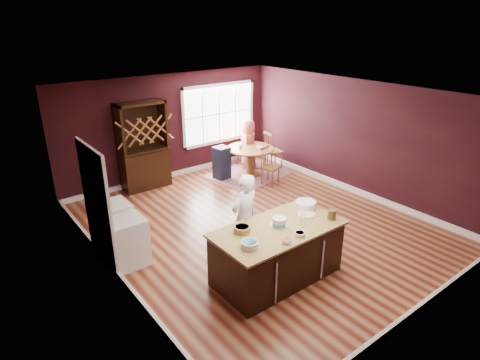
# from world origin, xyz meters

# --- Properties ---
(room_shell) EXTENTS (7.00, 7.00, 7.00)m
(room_shell) POSITION_xyz_m (0.00, 0.00, 1.35)
(room_shell) COLOR #91623D
(room_shell) RESTS_ON ground
(window) EXTENTS (2.36, 0.10, 1.66)m
(window) POSITION_xyz_m (1.50, 3.47, 1.50)
(window) COLOR white
(window) RESTS_ON room_shell
(doorway) EXTENTS (0.08, 1.26, 2.13)m
(doorway) POSITION_xyz_m (-2.97, 0.60, 1.02)
(doorway) COLOR white
(doorway) RESTS_ON room_shell
(kitchen_island) EXTENTS (2.10, 1.10, 0.92)m
(kitchen_island) POSITION_xyz_m (-0.89, -1.57, 0.44)
(kitchen_island) COLOR black
(kitchen_island) RESTS_ON ground
(dining_table) EXTENTS (1.27, 1.27, 0.75)m
(dining_table) POSITION_xyz_m (1.71, 2.33, 0.53)
(dining_table) COLOR brown
(dining_table) RESTS_ON ground
(baker) EXTENTS (0.63, 0.46, 1.60)m
(baker) POSITION_xyz_m (-0.96, -0.81, 0.80)
(baker) COLOR white
(baker) RESTS_ON ground
(layer_cake) EXTENTS (0.31, 0.31, 0.13)m
(layer_cake) POSITION_xyz_m (-0.82, -1.52, 0.98)
(layer_cake) COLOR silver
(layer_cake) RESTS_ON kitchen_island
(bowl_blue) EXTENTS (0.25, 0.25, 0.10)m
(bowl_blue) POSITION_xyz_m (-1.61, -1.75, 0.97)
(bowl_blue) COLOR silver
(bowl_blue) RESTS_ON kitchen_island
(bowl_yellow) EXTENTS (0.26, 0.26, 0.10)m
(bowl_yellow) POSITION_xyz_m (-1.42, -1.33, 0.97)
(bowl_yellow) COLOR olive
(bowl_yellow) RESTS_ON kitchen_island
(bowl_pink) EXTENTS (0.16, 0.16, 0.06)m
(bowl_pink) POSITION_xyz_m (-1.11, -2.00, 0.95)
(bowl_pink) COLOR white
(bowl_pink) RESTS_ON kitchen_island
(bowl_olive) EXTENTS (0.16, 0.16, 0.06)m
(bowl_olive) POSITION_xyz_m (-0.80, -1.96, 0.95)
(bowl_olive) COLOR #F3ECBB
(bowl_olive) RESTS_ON kitchen_island
(drinking_glass) EXTENTS (0.08, 0.08, 0.16)m
(drinking_glass) POSITION_xyz_m (-0.44, -1.68, 1.00)
(drinking_glass) COLOR silver
(drinking_glass) RESTS_ON kitchen_island
(dinner_plate) EXTENTS (0.30, 0.30, 0.02)m
(dinner_plate) POSITION_xyz_m (-0.21, -1.53, 0.93)
(dinner_plate) COLOR beige
(dinner_plate) RESTS_ON kitchen_island
(white_tub) EXTENTS (0.36, 0.36, 0.12)m
(white_tub) POSITION_xyz_m (-0.03, -1.34, 0.98)
(white_tub) COLOR silver
(white_tub) RESTS_ON kitchen_island
(stoneware_crock) EXTENTS (0.14, 0.14, 0.17)m
(stoneware_crock) POSITION_xyz_m (0.00, -1.89, 1.00)
(stoneware_crock) COLOR brown
(stoneware_crock) RESTS_ON kitchen_island
(rug) EXTENTS (2.34, 1.93, 0.01)m
(rug) POSITION_xyz_m (1.71, 2.33, 0.01)
(rug) COLOR brown
(rug) RESTS_ON ground
(chair_east) EXTENTS (0.49, 0.51, 1.05)m
(chair_east) POSITION_xyz_m (2.57, 2.35, 0.53)
(chair_east) COLOR brown
(chair_east) RESTS_ON ground
(chair_south) EXTENTS (0.51, 0.50, 0.98)m
(chair_south) POSITION_xyz_m (1.70, 1.50, 0.49)
(chair_south) COLOR brown
(chair_south) RESTS_ON ground
(chair_north) EXTENTS (0.44, 0.42, 0.95)m
(chair_north) POSITION_xyz_m (2.11, 3.04, 0.48)
(chair_north) COLOR brown
(chair_north) RESTS_ON ground
(seated_woman) EXTENTS (0.80, 0.76, 1.38)m
(seated_woman) POSITION_xyz_m (2.01, 2.77, 0.69)
(seated_woman) COLOR #BA4F40
(seated_woman) RESTS_ON ground
(high_chair) EXTENTS (0.40, 0.40, 0.90)m
(high_chair) POSITION_xyz_m (0.94, 2.57, 0.45)
(high_chair) COLOR black
(high_chair) RESTS_ON ground
(toddler) EXTENTS (0.18, 0.14, 0.26)m
(toddler) POSITION_xyz_m (0.96, 2.68, 0.81)
(toddler) COLOR #8CA5BF
(toddler) RESTS_ON high_chair
(table_plate) EXTENTS (0.18, 0.18, 0.01)m
(table_plate) POSITION_xyz_m (1.95, 2.24, 0.76)
(table_plate) COLOR beige
(table_plate) RESTS_ON dining_table
(table_cup) EXTENTS (0.15, 0.15, 0.09)m
(table_cup) POSITION_xyz_m (1.48, 2.45, 0.80)
(table_cup) COLOR silver
(table_cup) RESTS_ON dining_table
(hutch) EXTENTS (1.17, 0.49, 2.15)m
(hutch) POSITION_xyz_m (-0.92, 3.22, 1.08)
(hutch) COLOR black
(hutch) RESTS_ON ground
(washer) EXTENTS (0.59, 0.57, 0.86)m
(washer) POSITION_xyz_m (-2.64, 0.28, 0.43)
(washer) COLOR white
(washer) RESTS_ON ground
(dryer) EXTENTS (0.61, 0.59, 0.89)m
(dryer) POSITION_xyz_m (-2.64, 0.92, 0.45)
(dryer) COLOR white
(dryer) RESTS_ON ground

